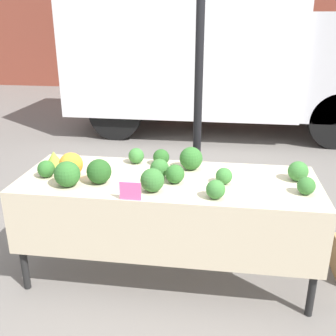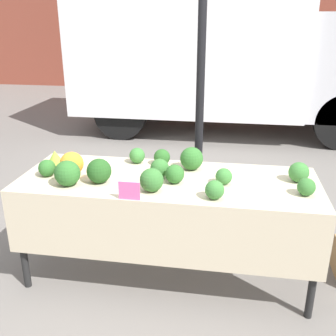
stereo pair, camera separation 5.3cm
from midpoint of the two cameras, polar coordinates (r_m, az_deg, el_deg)
The scene contains 20 objects.
ground_plane at distance 3.14m, azimuth -0.50°, elevation -14.87°, with size 40.00×40.00×0.00m, color slate.
tent_pole at distance 3.35m, azimuth 3.95°, elevation 10.35°, with size 0.07×0.07×2.45m.
parked_truck at distance 6.86m, azimuth 6.71°, elevation 16.74°, with size 5.07×2.05×2.53m.
market_table at distance 2.74m, azimuth -0.73°, elevation -3.89°, with size 2.09×0.78×0.78m.
orange_cauliflower at distance 2.88m, azimuth -14.40°, elevation 0.53°, with size 0.17×0.17×0.17m.
romanesco_head at distance 3.05m, azimuth -16.68°, elevation 1.10°, with size 0.17×0.17×0.14m.
broccoli_head_0 at distance 2.91m, azimuth 2.85°, elevation 1.40°, with size 0.17×0.17×0.17m.
broccoli_head_1 at distance 2.90m, azimuth -17.76°, elevation -0.13°, with size 0.12×0.12×0.12m.
broccoli_head_2 at distance 2.84m, azimuth 17.86°, elevation -0.45°, with size 0.14×0.14×0.14m.
broccoli_head_3 at distance 2.53m, azimuth -2.89°, elevation -1.78°, with size 0.16×0.16×0.16m.
broccoli_head_4 at distance 3.00m, azimuth -1.50°, elevation 1.58°, with size 0.12×0.12×0.12m.
broccoli_head_5 at distance 2.76m, azimuth -1.78°, elevation -0.04°, with size 0.13×0.13×0.13m.
broccoli_head_6 at distance 2.64m, azimuth 18.89°, elevation -2.47°, with size 0.12×0.12×0.12m.
broccoli_head_7 at distance 2.45m, azimuth 6.32°, elevation -3.11°, with size 0.12×0.12×0.12m.
broccoli_head_8 at distance 2.68m, azimuth 7.57°, elevation -1.16°, with size 0.11×0.11×0.11m.
broccoli_head_9 at distance 2.66m, azimuth 0.46°, elevation -0.87°, with size 0.13×0.13×0.13m.
broccoli_head_10 at distance 3.05m, azimuth -5.13°, elevation 1.78°, with size 0.12×0.12×0.12m.
broccoli_head_11 at distance 2.70m, azimuth -14.96°, elevation -0.85°, with size 0.17×0.17×0.17m.
broccoli_head_12 at distance 2.70m, azimuth -10.53°, elevation -0.49°, with size 0.17×0.17×0.17m.
price_sign at distance 2.43m, azimuth -6.11°, elevation -3.37°, with size 0.14×0.01×0.12m.
Camera 1 is at (0.36, -2.53, 1.83)m, focal length 42.00 mm.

